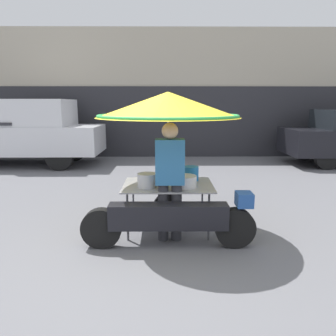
{
  "coord_description": "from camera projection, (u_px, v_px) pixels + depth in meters",
  "views": [
    {
      "loc": [
        0.34,
        -3.69,
        1.83
      ],
      "look_at": [
        0.38,
        0.84,
        0.94
      ],
      "focal_mm": 35.0,
      "sensor_mm": 36.0,
      "label": 1
    }
  ],
  "objects": [
    {
      "name": "ground_plane",
      "position": [
        138.0,
        257.0,
        3.98
      ],
      "size": [
        36.0,
        36.0,
        0.0
      ],
      "primitive_type": "plane",
      "color": "slate"
    },
    {
      "name": "shopfront_building",
      "position": [
        156.0,
        95.0,
        12.09
      ],
      "size": [
        28.0,
        2.06,
        4.31
      ],
      "color": "#B2A893",
      "rests_on": "ground"
    },
    {
      "name": "vendor_motorcycle_cart",
      "position": [
        168.0,
        122.0,
        4.49
      ],
      "size": [
        2.24,
        2.0,
        1.99
      ],
      "color": "black",
      "rests_on": "ground"
    },
    {
      "name": "vendor_person",
      "position": [
        170.0,
        176.0,
        4.31
      ],
      "size": [
        0.38,
        0.22,
        1.59
      ],
      "color": "#2D2D33",
      "rests_on": "ground"
    },
    {
      "name": "pickup_truck",
      "position": [
        20.0,
        134.0,
        9.73
      ],
      "size": [
        5.04,
        1.8,
        1.95
      ],
      "color": "black",
      "rests_on": "ground"
    }
  ]
}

